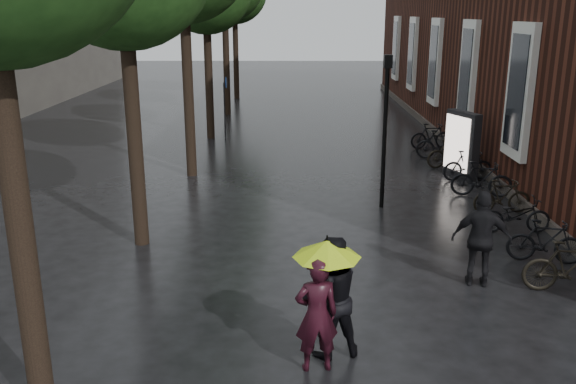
{
  "coord_description": "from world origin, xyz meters",
  "views": [
    {
      "loc": [
        -0.71,
        -5.93,
        5.07
      ],
      "look_at": [
        -0.78,
        6.51,
        1.37
      ],
      "focal_mm": 38.0,
      "sensor_mm": 36.0,
      "label": 1
    }
  ],
  "objects_px": {
    "person_black": "(330,297)",
    "parked_bicycles": "(479,179)",
    "person_burgundy": "(317,315)",
    "ad_lightbox": "(461,145)",
    "lamp_post": "(385,117)",
    "pedestrian_walking": "(482,239)"
  },
  "relations": [
    {
      "from": "person_black",
      "to": "pedestrian_walking",
      "type": "height_order",
      "value": "person_black"
    },
    {
      "from": "person_black",
      "to": "lamp_post",
      "type": "relative_size",
      "value": 0.48
    },
    {
      "from": "ad_lightbox",
      "to": "lamp_post",
      "type": "distance_m",
      "value": 4.44
    },
    {
      "from": "parked_bicycles",
      "to": "lamp_post",
      "type": "bearing_deg",
      "value": -159.45
    },
    {
      "from": "parked_bicycles",
      "to": "ad_lightbox",
      "type": "bearing_deg",
      "value": 90.35
    },
    {
      "from": "parked_bicycles",
      "to": "ad_lightbox",
      "type": "xyz_separation_m",
      "value": [
        -0.01,
        1.97,
        0.57
      ]
    },
    {
      "from": "lamp_post",
      "to": "ad_lightbox",
      "type": "bearing_deg",
      "value": 46.57
    },
    {
      "from": "person_black",
      "to": "parked_bicycles",
      "type": "relative_size",
      "value": 0.15
    },
    {
      "from": "person_black",
      "to": "person_burgundy",
      "type": "bearing_deg",
      "value": 45.75
    },
    {
      "from": "ad_lightbox",
      "to": "person_black",
      "type": "bearing_deg",
      "value": -136.72
    },
    {
      "from": "person_black",
      "to": "parked_bicycles",
      "type": "distance_m",
      "value": 9.7
    },
    {
      "from": "person_burgundy",
      "to": "person_black",
      "type": "xyz_separation_m",
      "value": [
        0.22,
        0.4,
        0.09
      ]
    },
    {
      "from": "parked_bicycles",
      "to": "person_black",
      "type": "bearing_deg",
      "value": -119.42
    },
    {
      "from": "ad_lightbox",
      "to": "lamp_post",
      "type": "height_order",
      "value": "lamp_post"
    },
    {
      "from": "pedestrian_walking",
      "to": "ad_lightbox",
      "type": "xyz_separation_m",
      "value": [
        1.73,
        7.92,
        0.12
      ]
    },
    {
      "from": "person_black",
      "to": "pedestrian_walking",
      "type": "bearing_deg",
      "value": -156.22
    },
    {
      "from": "person_burgundy",
      "to": "lamp_post",
      "type": "distance_m",
      "value": 8.18
    },
    {
      "from": "person_burgundy",
      "to": "pedestrian_walking",
      "type": "relative_size",
      "value": 0.93
    },
    {
      "from": "pedestrian_walking",
      "to": "parked_bicycles",
      "type": "relative_size",
      "value": 0.14
    },
    {
      "from": "person_burgundy",
      "to": "pedestrian_walking",
      "type": "xyz_separation_m",
      "value": [
        3.23,
        2.89,
        0.06
      ]
    },
    {
      "from": "person_burgundy",
      "to": "ad_lightbox",
      "type": "height_order",
      "value": "ad_lightbox"
    },
    {
      "from": "person_black",
      "to": "lamp_post",
      "type": "xyz_separation_m",
      "value": [
        1.85,
        7.35,
        1.48
      ]
    }
  ]
}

